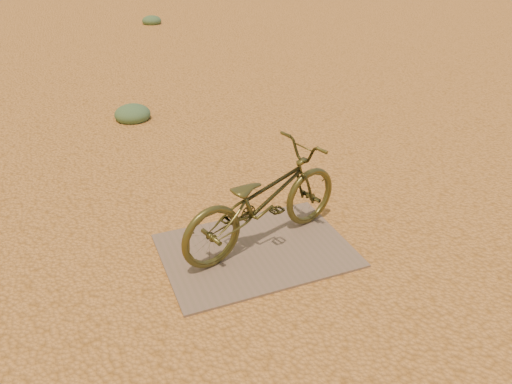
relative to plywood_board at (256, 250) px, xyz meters
name	(u,v)px	position (x,y,z in m)	size (l,w,h in m)	color
ground	(289,222)	(0.48, 0.33, -0.01)	(120.00, 120.00, 0.00)	#D18B42
plywood_board	(256,250)	(0.00, 0.00, 0.00)	(1.64, 1.17, 0.02)	brown
bicycle	(263,199)	(0.11, 0.09, 0.45)	(0.59, 1.69, 0.89)	#44411B
kale_a	(133,119)	(-0.42, 3.81, -0.01)	(0.53, 0.53, 0.29)	#52734A
kale_b	(152,24)	(1.45, 11.41, -0.01)	(0.54, 0.54, 0.30)	#52734A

